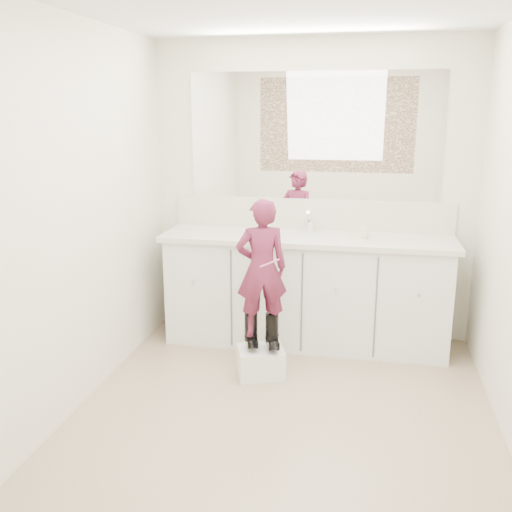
# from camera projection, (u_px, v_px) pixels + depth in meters

# --- Properties ---
(floor) EXTENTS (3.00, 3.00, 0.00)m
(floor) POSITION_uv_depth(u_px,v_px,m) (282.00, 418.00, 3.52)
(floor) COLOR #826C55
(floor) RESTS_ON ground
(wall_back) EXTENTS (2.60, 0.00, 2.60)m
(wall_back) POSITION_uv_depth(u_px,v_px,m) (312.00, 191.00, 4.65)
(wall_back) COLOR beige
(wall_back) RESTS_ON floor
(wall_front) EXTENTS (2.60, 0.00, 2.60)m
(wall_front) POSITION_uv_depth(u_px,v_px,m) (213.00, 321.00, 1.80)
(wall_front) COLOR beige
(wall_front) RESTS_ON floor
(wall_left) EXTENTS (0.00, 3.00, 3.00)m
(wall_left) POSITION_uv_depth(u_px,v_px,m) (74.00, 219.00, 3.47)
(wall_left) COLOR beige
(wall_left) RESTS_ON floor
(vanity_cabinet) EXTENTS (2.20, 0.55, 0.85)m
(vanity_cabinet) POSITION_uv_depth(u_px,v_px,m) (306.00, 292.00, 4.58)
(vanity_cabinet) COLOR silver
(vanity_cabinet) RESTS_ON floor
(countertop) EXTENTS (2.28, 0.58, 0.04)m
(countertop) POSITION_uv_depth(u_px,v_px,m) (307.00, 238.00, 4.46)
(countertop) COLOR beige
(countertop) RESTS_ON vanity_cabinet
(backsplash) EXTENTS (2.28, 0.03, 0.25)m
(backsplash) POSITION_uv_depth(u_px,v_px,m) (311.00, 214.00, 4.68)
(backsplash) COLOR beige
(backsplash) RESTS_ON countertop
(mirror) EXTENTS (2.00, 0.02, 1.00)m
(mirror) POSITION_uv_depth(u_px,v_px,m) (313.00, 137.00, 4.53)
(mirror) COLOR white
(mirror) RESTS_ON wall_back
(dot_panel) EXTENTS (2.00, 0.01, 1.20)m
(dot_panel) POSITION_uv_depth(u_px,v_px,m) (211.00, 178.00, 1.70)
(dot_panel) COLOR #472819
(dot_panel) RESTS_ON wall_front
(faucet) EXTENTS (0.08, 0.08, 0.10)m
(faucet) POSITION_uv_depth(u_px,v_px,m) (309.00, 226.00, 4.60)
(faucet) COLOR silver
(faucet) RESTS_ON countertop
(cup) EXTENTS (0.12, 0.12, 0.08)m
(cup) POSITION_uv_depth(u_px,v_px,m) (364.00, 232.00, 4.38)
(cup) COLOR beige
(cup) RESTS_ON countertop
(soap_bottle) EXTENTS (0.12, 0.12, 0.20)m
(soap_bottle) POSITION_uv_depth(u_px,v_px,m) (268.00, 221.00, 4.50)
(soap_bottle) COLOR silver
(soap_bottle) RESTS_ON countertop
(step_stool) EXTENTS (0.39, 0.36, 0.20)m
(step_stool) POSITION_uv_depth(u_px,v_px,m) (261.00, 362.00, 4.06)
(step_stool) COLOR white
(step_stool) RESTS_ON floor
(boot_left) EXTENTS (0.15, 0.20, 0.27)m
(boot_left) POSITION_uv_depth(u_px,v_px,m) (251.00, 330.00, 4.04)
(boot_left) COLOR black
(boot_left) RESTS_ON step_stool
(boot_right) EXTENTS (0.15, 0.20, 0.27)m
(boot_right) POSITION_uv_depth(u_px,v_px,m) (272.00, 331.00, 4.01)
(boot_right) COLOR black
(boot_right) RESTS_ON step_stool
(toddler) EXTENTS (0.41, 0.34, 0.97)m
(toddler) POSITION_uv_depth(u_px,v_px,m) (262.00, 269.00, 3.91)
(toddler) COLOR #992F59
(toddler) RESTS_ON step_stool
(toothbrush) EXTENTS (0.13, 0.06, 0.06)m
(toothbrush) POSITION_uv_depth(u_px,v_px,m) (270.00, 263.00, 3.80)
(toothbrush) COLOR #E458AB
(toothbrush) RESTS_ON toddler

